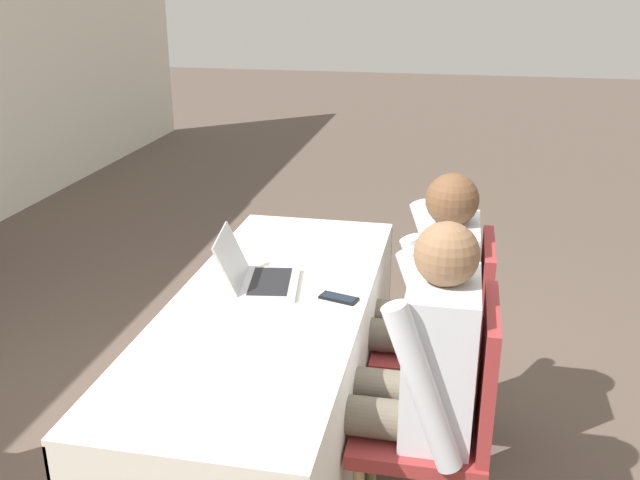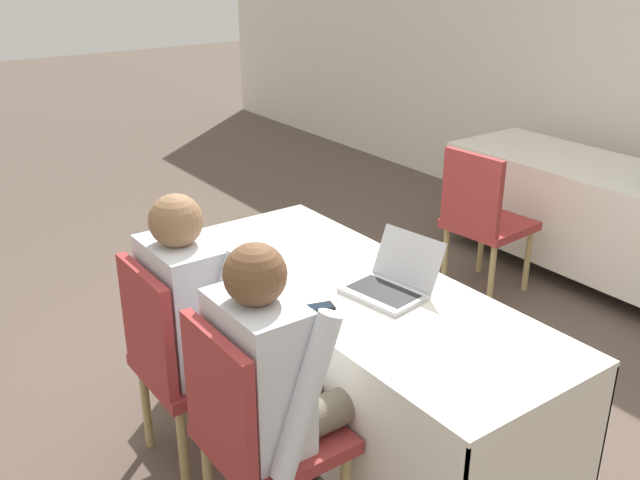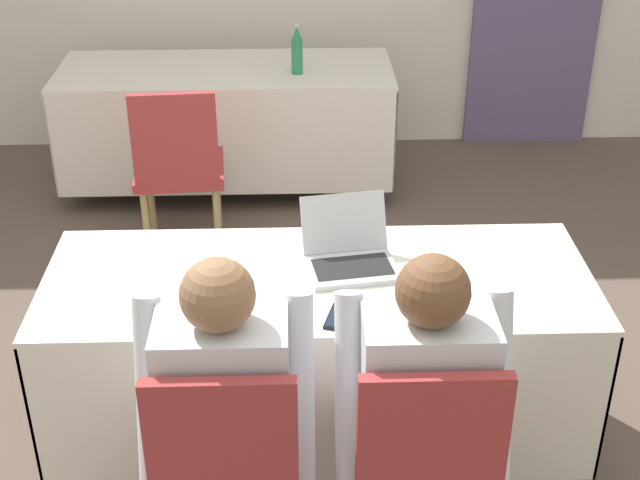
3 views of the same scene
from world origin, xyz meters
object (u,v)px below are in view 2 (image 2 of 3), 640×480
Objects in this scene: laptop at (391,283)px; chair_far_spare at (483,216)px; chair_near_right at (254,429)px; person_white_shirt at (279,378)px; person_checkered_shirt at (202,313)px; cell_phone at (315,308)px; chair_near_left at (181,356)px.

laptop is 0.38× the size of chair_far_spare.
chair_near_right is at bearing 109.38° from chair_far_spare.
chair_far_spare is 0.78× the size of person_white_shirt.
person_checkered_shirt is at bearing 0.00° from person_white_shirt.
cell_phone is 0.52m from chair_near_right.
chair_near_right is 1.00× the size of chair_far_spare.
chair_near_right is (0.23, -0.41, -0.23)m from cell_phone.
person_white_shirt is at bearing -90.00° from chair_near_right.
person_white_shirt is at bearing -84.13° from laptop.
person_white_shirt is (0.56, 0.10, 0.16)m from chair_near_left.
person_checkered_shirt is (-0.33, -0.31, -0.07)m from cell_phone.
cell_phone is 0.58m from chair_near_left.
laptop reaches higher than chair_near_left.
person_white_shirt reaches higher than laptop.
person_checkered_shirt is (-0.39, -0.63, -0.11)m from laptop.
cell_phone is at bearing -53.83° from person_white_shirt.
chair_far_spare is at bearing 128.43° from cell_phone.
cell_phone is 0.39m from person_white_shirt.
laptop is at bearing -75.17° from person_white_shirt.
person_checkered_shirt is (-0.00, 0.10, 0.16)m from chair_near_left.
cell_phone is 0.17× the size of chair_far_spare.
cell_phone is at bearing 108.07° from chair_far_spare.
chair_near_right is at bearing 169.53° from person_checkered_shirt.
chair_near_left is at bearing 90.00° from person_checkered_shirt.
person_white_shirt is at bearing 110.45° from chair_far_spare.
chair_near_right is (0.17, -0.74, -0.27)m from laptop.
chair_near_right is 2.32m from chair_far_spare.
person_checkered_shirt is at bearing -90.00° from chair_near_left.
person_white_shirt is at bearing -169.53° from chair_near_left.
chair_near_left is 0.56m from chair_near_right.
person_white_shirt is at bearing -180.00° from person_checkered_shirt.
cell_phone is 0.13× the size of person_white_shirt.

